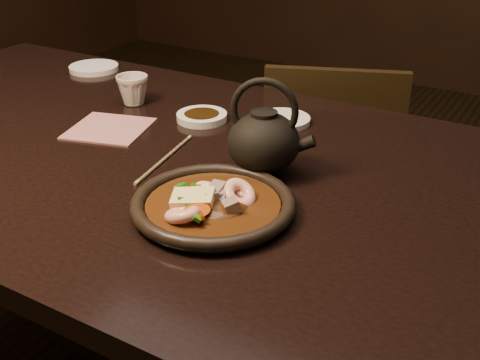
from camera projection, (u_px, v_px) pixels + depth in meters
The scene contains 11 objects.
table at pixel (127, 175), 1.25m from camera, with size 1.60×0.90×0.75m.
chair at pixel (329, 181), 1.74m from camera, with size 0.49×0.49×0.80m.
plate at pixel (213, 205), 0.96m from camera, with size 0.26×0.26×0.03m.
stirfry at pixel (211, 202), 0.95m from camera, with size 0.15×0.17×0.05m.
soy_dish at pixel (202, 117), 1.32m from camera, with size 0.11×0.11×0.02m, color white.
saucer_left at pixel (94, 68), 1.66m from camera, with size 0.13×0.13×0.01m, color white.
saucer_right at pixel (282, 120), 1.31m from camera, with size 0.12×0.12×0.01m, color white.
tea_cup at pixel (133, 89), 1.40m from camera, with size 0.07×0.07×0.07m, color beige.
chopsticks at pixel (165, 159), 1.14m from camera, with size 0.05×0.22×0.01m.
napkin at pixel (109, 129), 1.27m from camera, with size 0.16×0.16×0.00m, color #9C6160.
teapot at pixel (264, 139), 1.06m from camera, with size 0.16×0.13×0.17m.
Camera 1 is at (0.78, -0.84, 1.23)m, focal length 45.00 mm.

